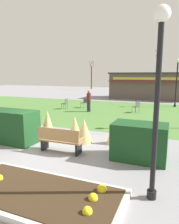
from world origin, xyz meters
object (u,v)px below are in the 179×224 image
object	(u,v)px
cafe_chair_west	(65,103)
cafe_chair_east	(137,106)
cafe_chair_center	(85,102)
tree_left_bg	(157,73)
tree_right_bg	(92,77)
parked_car_west_slot	(131,89)
park_bench	(60,140)
lamppost_far	(177,77)
person_strolling	(89,101)
trash_bin	(3,132)
food_kiosk	(152,86)
lamppost_near	(158,84)

from	to	relation	value
cafe_chair_west	cafe_chair_east	distance (m)	5.99
cafe_chair_west	cafe_chair_east	bearing A→B (deg)	4.59
cafe_chair_east	cafe_chair_center	bearing A→B (deg)	170.98
tree_left_bg	tree_right_bg	size ratio (longest dim) A/B	1.24
parked_car_west_slot	tree_right_bg	size ratio (longest dim) A/B	0.76
park_bench	cafe_chair_east	distance (m)	9.60
lamppost_far	person_strolling	world-z (taller)	lamppost_far
cafe_chair_center	trash_bin	bearing A→B (deg)	-87.22
cafe_chair_east	parked_car_west_slot	xyz separation A→B (m)	(-3.93, 17.92, 0.12)
food_kiosk	cafe_chair_center	bearing A→B (deg)	-116.23
cafe_chair_east	trash_bin	bearing A→B (deg)	-114.50
park_bench	person_strolling	distance (m)	8.91
person_strolling	cafe_chair_west	bearing A→B (deg)	-123.96
lamppost_near	parked_car_west_slot	world-z (taller)	lamppost_near
cafe_chair_east	cafe_chair_west	bearing A→B (deg)	-175.41
park_bench	tree_left_bg	xyz separation A→B (m)	(0.81, 31.19, 2.68)
person_strolling	parked_car_west_slot	xyz separation A→B (m)	(-0.34, 18.87, -0.22)
lamppost_near	parked_car_west_slot	bearing A→B (deg)	102.07
lamppost_far	cafe_chair_west	size ratio (longest dim) A/B	4.83
cafe_chair_east	cafe_chair_center	world-z (taller)	same
cafe_chair_west	tree_right_bg	bearing A→B (deg)	106.83
tree_left_bg	lamppost_near	bearing A→B (deg)	-85.32
parked_car_west_slot	tree_right_bg	bearing A→B (deg)	146.78
cafe_chair_east	tree_right_bg	size ratio (longest dim) A/B	0.16
tree_left_bg	food_kiosk	bearing A→B (deg)	-88.18
lamppost_far	tree_right_bg	size ratio (longest dim) A/B	0.75
food_kiosk	parked_car_west_slot	xyz separation A→B (m)	(-3.91, 7.65, -0.95)
lamppost_near	person_strolling	xyz separation A→B (m)	(-5.91, 10.33, -1.84)
cafe_chair_west	tree_right_bg	distance (m)	25.80
lamppost_far	trash_bin	world-z (taller)	lamppost_far
trash_bin	cafe_chair_west	size ratio (longest dim) A/B	0.90
park_bench	food_kiosk	world-z (taller)	food_kiosk
person_strolling	tree_left_bg	world-z (taller)	tree_left_bg
food_kiosk	cafe_chair_center	size ratio (longest dim) A/B	11.10
person_strolling	tree_left_bg	bearing A→B (deg)	149.12
lamppost_far	food_kiosk	distance (m)	6.57
park_bench	tree_left_bg	distance (m)	31.32
lamppost_far	lamppost_near	bearing A→B (deg)	-91.51
tree_right_bg	cafe_chair_east	bearing A→B (deg)	-60.92
cafe_chair_west	tree_right_bg	world-z (taller)	tree_right_bg
tree_left_bg	tree_right_bg	distance (m)	13.29
cafe_chair_center	tree_left_bg	bearing A→B (deg)	78.31
lamppost_far	trash_bin	bearing A→B (deg)	-116.95
park_bench	cafe_chair_east	xyz separation A→B (m)	(1.20, 9.52, 0.05)
cafe_chair_west	parked_car_west_slot	xyz separation A→B (m)	(2.05, 18.40, 0.12)
cafe_chair_center	parked_car_west_slot	distance (m)	17.19
trash_bin	tree_right_bg	distance (m)	34.72
park_bench	lamppost_near	bearing A→B (deg)	-26.60
trash_bin	parked_car_west_slot	distance (m)	27.20
parked_car_west_slot	lamppost_near	bearing A→B (deg)	-77.93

